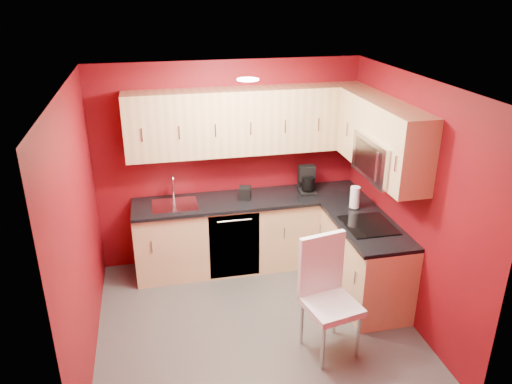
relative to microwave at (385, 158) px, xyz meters
name	(u,v)px	position (x,y,z in m)	size (l,w,h in m)	color
floor	(255,323)	(-1.39, -0.20, -1.66)	(3.20, 3.20, 0.00)	#464441
ceiling	(255,84)	(-1.39, -0.20, 0.84)	(3.20, 3.20, 0.00)	white
wall_back	(229,164)	(-1.39, 1.30, -0.41)	(3.20, 3.20, 0.00)	maroon
wall_front	(302,308)	(-1.39, -1.70, -0.41)	(3.20, 3.20, 0.00)	maroon
wall_left	(79,232)	(-2.99, -0.20, -0.41)	(3.00, 3.00, 0.00)	maroon
wall_right	(409,201)	(0.21, -0.20, -0.41)	(3.00, 3.00, 0.00)	maroon
base_cabinets_back	(250,233)	(-1.19, 1.00, -1.22)	(2.80, 0.60, 0.87)	#EAC586
base_cabinets_right	(364,262)	(-0.09, 0.05, -1.22)	(0.60, 1.30, 0.87)	#EAC586
countertop_back	(250,200)	(-1.19, 0.99, -0.77)	(2.80, 0.63, 0.04)	black
countertop_right	(367,226)	(-0.11, 0.04, -0.77)	(0.63, 1.27, 0.04)	black
upper_cabinets_back	(248,121)	(-1.19, 1.13, 0.17)	(2.80, 0.35, 0.75)	tan
upper_cabinets_right	(380,130)	(0.03, 0.24, 0.23)	(0.35, 1.55, 0.75)	tan
microwave	(385,158)	(0.00, 0.00, 0.00)	(0.42, 0.76, 0.42)	silver
cooktop	(368,225)	(-0.11, 0.00, -0.74)	(0.50, 0.55, 0.01)	black
sink	(175,201)	(-2.09, 1.00, -0.72)	(0.52, 0.42, 0.35)	silver
dishwasher_front	(235,246)	(-1.44, 0.71, -1.22)	(0.60, 0.02, 0.82)	black
downlight	(248,79)	(-1.39, 0.10, 0.82)	(0.20, 0.20, 0.01)	white
coffee_maker	(308,180)	(-0.48, 1.00, -0.59)	(0.20, 0.26, 0.33)	black
napkin_holder	(245,193)	(-1.26, 0.98, -0.68)	(0.14, 0.14, 0.15)	black
paper_towel	(355,197)	(-0.08, 0.46, -0.62)	(0.15, 0.15, 0.26)	white
dining_chair	(331,300)	(-0.79, -0.75, -1.08)	(0.47, 0.49, 1.16)	white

